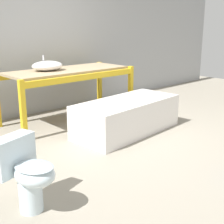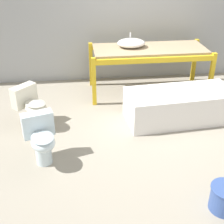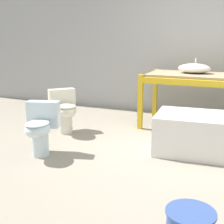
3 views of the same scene
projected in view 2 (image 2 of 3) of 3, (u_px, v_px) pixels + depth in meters
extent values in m
plane|color=gray|center=(151.00, 129.00, 4.76)|extent=(12.00, 12.00, 0.00)
cube|color=gold|center=(94.00, 82.00, 5.29)|extent=(0.07, 0.07, 0.85)
cube|color=gold|center=(211.00, 76.00, 5.50)|extent=(0.07, 0.07, 0.85)
cube|color=gold|center=(91.00, 65.00, 6.03)|extent=(0.07, 0.07, 0.85)
cube|color=gold|center=(194.00, 60.00, 6.24)|extent=(0.07, 0.07, 0.85)
cube|color=gold|center=(155.00, 60.00, 5.23)|extent=(2.07, 0.06, 0.09)
cube|color=gold|center=(145.00, 45.00, 5.97)|extent=(2.07, 0.06, 0.09)
cube|color=#998466|center=(150.00, 49.00, 5.57)|extent=(2.00, 0.78, 0.04)
ellipsoid|color=white|center=(131.00, 43.00, 5.55)|extent=(0.50, 0.40, 0.15)
cylinder|color=silver|center=(130.00, 35.00, 5.59)|extent=(0.02, 0.02, 0.08)
cube|color=white|center=(180.00, 106.00, 4.92)|extent=(1.73, 0.86, 0.49)
cube|color=beige|center=(181.00, 97.00, 4.85)|extent=(1.64, 0.77, 0.20)
cylinder|color=silver|center=(35.00, 119.00, 4.76)|extent=(0.20, 0.20, 0.27)
ellipsoid|color=silver|center=(36.00, 107.00, 4.62)|extent=(0.47, 0.47, 0.20)
ellipsoid|color=#B3AF9F|center=(35.00, 103.00, 4.59)|extent=(0.44, 0.44, 0.03)
cube|color=silver|center=(24.00, 96.00, 4.69)|extent=(0.38, 0.39, 0.33)
cylinder|color=silver|center=(44.00, 154.00, 3.98)|extent=(0.20, 0.20, 0.27)
ellipsoid|color=silver|center=(43.00, 142.00, 3.83)|extent=(0.39, 0.44, 0.20)
ellipsoid|color=#9FAFB7|center=(42.00, 137.00, 3.79)|extent=(0.37, 0.41, 0.03)
cube|color=silver|center=(38.00, 124.00, 3.96)|extent=(0.42, 0.26, 0.33)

